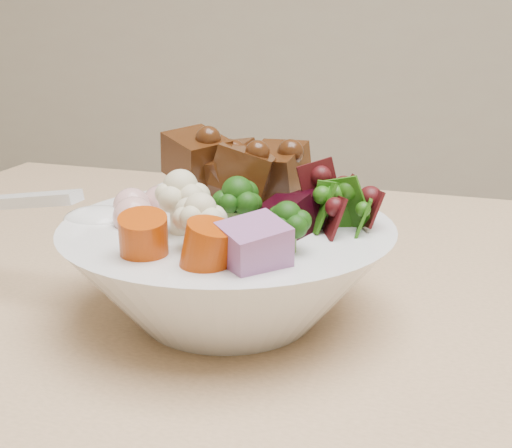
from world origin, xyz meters
name	(u,v)px	position (x,y,z in m)	size (l,w,h in m)	color
food_bowl	(231,264)	(-0.47, 0.10, 0.71)	(0.25, 0.25, 0.13)	silver
soup_spoon	(79,215)	(-0.59, 0.10, 0.74)	(0.16, 0.06, 0.03)	silver
side_bowl	(225,215)	(-0.51, 0.28, 0.69)	(0.15, 0.15, 0.05)	silver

